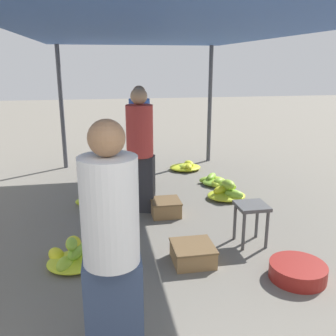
{
  "coord_description": "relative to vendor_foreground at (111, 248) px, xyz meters",
  "views": [
    {
      "loc": [
        -0.76,
        -1.59,
        2.01
      ],
      "look_at": [
        0.0,
        2.54,
        0.81
      ],
      "focal_mm": 40.0,
      "sensor_mm": 36.0,
      "label": 1
    }
  ],
  "objects": [
    {
      "name": "banana_pile_right_2",
      "position": [
        1.83,
        3.63,
        -0.81
      ],
      "size": [
        0.46,
        0.53,
        0.17
      ],
      "color": "#8EBD33",
      "rests_on": "ground"
    },
    {
      "name": "banana_pile_left_1",
      "position": [
        -0.38,
        1.38,
        -0.79
      ],
      "size": [
        0.59,
        0.53,
        0.31
      ],
      "color": "yellow",
      "rests_on": "ground"
    },
    {
      "name": "shopper_walking_mid",
      "position": [
        0.48,
        2.73,
        -0.0
      ],
      "size": [
        0.45,
        0.45,
        1.69
      ],
      "color": "#2D2D33",
      "rests_on": "ground"
    },
    {
      "name": "canopy_tarp",
      "position": [
        0.73,
        2.48,
        1.46
      ],
      "size": [
        3.31,
        5.87,
        0.04
      ],
      "primitive_type": "cube",
      "color": "#33569E",
      "rests_on": "canopy_post_front_left"
    },
    {
      "name": "vendor_foreground",
      "position": [
        0.0,
        0.0,
        0.0
      ],
      "size": [
        0.38,
        0.37,
        1.69
      ],
      "color": "#384766",
      "rests_on": "ground"
    },
    {
      "name": "canopy_post_back_left",
      "position": [
        -0.73,
        5.21,
        0.28
      ],
      "size": [
        0.08,
        0.08,
        2.32
      ],
      "primitive_type": "cylinder",
      "color": "#4C4C51",
      "rests_on": "ground"
    },
    {
      "name": "banana_pile_left_0",
      "position": [
        -0.13,
        3.06,
        -0.81
      ],
      "size": [
        0.61,
        0.52,
        0.17
      ],
      "color": "#9CC330",
      "rests_on": "ground"
    },
    {
      "name": "crate_mid",
      "position": [
        0.79,
        2.51,
        -0.77
      ],
      "size": [
        0.39,
        0.39,
        0.21
      ],
      "color": "olive",
      "rests_on": "ground"
    },
    {
      "name": "shopper_walking_far",
      "position": [
        0.62,
        4.05,
        -0.03
      ],
      "size": [
        0.46,
        0.46,
        1.64
      ],
      "color": "#4C4238",
      "rests_on": "ground"
    },
    {
      "name": "banana_pile_right_1",
      "position": [
        1.55,
        4.58,
        -0.81
      ],
      "size": [
        0.59,
        0.55,
        0.18
      ],
      "color": "yellow",
      "rests_on": "ground"
    },
    {
      "name": "basin_black",
      "position": [
        1.76,
        0.74,
        -0.8
      ],
      "size": [
        0.54,
        0.54,
        0.15
      ],
      "color": "maroon",
      "rests_on": "ground"
    },
    {
      "name": "stool",
      "position": [
        1.59,
        1.51,
        -0.5
      ],
      "size": [
        0.34,
        0.34,
        0.48
      ],
      "color": "#4C4C4C",
      "rests_on": "ground"
    },
    {
      "name": "canopy_post_back_right",
      "position": [
        2.18,
        5.21,
        0.28
      ],
      "size": [
        0.08,
        0.08,
        2.32
      ],
      "primitive_type": "cylinder",
      "color": "#4C4C51",
      "rests_on": "ground"
    },
    {
      "name": "crate_near",
      "position": [
        0.85,
        1.22,
        -0.78
      ],
      "size": [
        0.43,
        0.43,
        0.19
      ],
      "color": "olive",
      "rests_on": "ground"
    },
    {
      "name": "banana_pile_right_0",
      "position": [
        1.82,
        2.95,
        -0.78
      ],
      "size": [
        0.58,
        0.51,
        0.31
      ],
      "color": "#A7C72E",
      "rests_on": "ground"
    }
  ]
}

